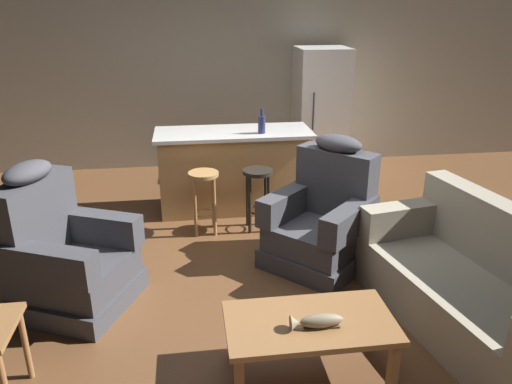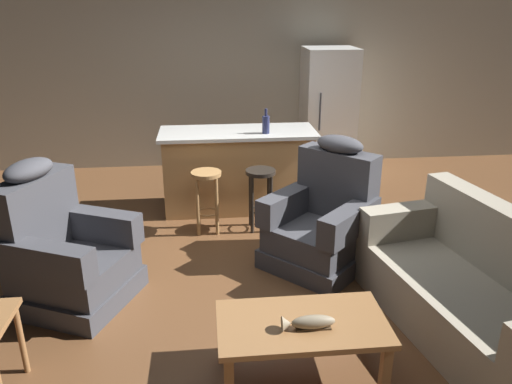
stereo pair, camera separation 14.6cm
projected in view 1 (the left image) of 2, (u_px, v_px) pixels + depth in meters
The scene contains 12 objects.
ground_plane at pixel (248, 261), 4.81m from camera, with size 12.00×12.00×0.00m.
back_wall at pixel (221, 78), 7.23m from camera, with size 12.00×0.05×2.60m.
coffee_table at pixel (310, 327), 3.24m from camera, with size 1.10×0.60×0.42m.
fish_figurine at pixel (316, 321), 3.14m from camera, with size 0.34×0.10×0.10m.
couch at pixel (477, 289), 3.72m from camera, with size 1.17×2.02×0.94m.
recliner_near_lamp at pixel (65, 257), 4.02m from camera, with size 1.11×1.11×1.20m.
recliner_near_island at pixel (323, 220), 4.68m from camera, with size 1.19×1.19×1.20m.
kitchen_island at pixel (234, 170), 5.89m from camera, with size 1.80×0.70×0.95m.
bar_stool_left at pixel (204, 191), 5.26m from camera, with size 0.32×0.32×0.68m.
bar_stool_right at pixel (258, 188), 5.33m from camera, with size 0.32×0.32×0.68m.
refrigerator at pixel (320, 112), 7.03m from camera, with size 0.70×0.69×1.76m.
bottle_tall_green at pixel (262, 124), 5.59m from camera, with size 0.08×0.08×0.28m.
Camera 1 is at (-0.51, -4.22, 2.35)m, focal length 35.00 mm.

